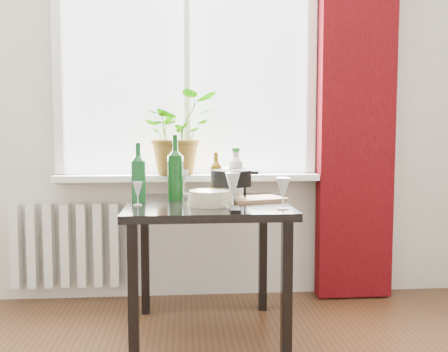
{
  "coord_description": "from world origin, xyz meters",
  "views": [
    {
      "loc": [
        -0.03,
        -1.13,
        1.11
      ],
      "look_at": [
        0.19,
        1.55,
        0.88
      ],
      "focal_mm": 40.0,
      "sensor_mm": 36.0,
      "label": 1
    }
  ],
  "objects": [
    {
      "name": "radiator",
      "position": [
        -0.75,
        2.18,
        0.38
      ],
      "size": [
        0.8,
        0.1,
        0.55
      ],
      "color": "silver",
      "rests_on": "ground"
    },
    {
      "name": "wineglass_front_right",
      "position": [
        0.22,
        1.33,
        0.83
      ],
      "size": [
        0.1,
        0.1,
        0.18
      ],
      "primitive_type": null,
      "rotation": [
        0.0,
        0.0,
        0.42
      ],
      "color": "silver",
      "rests_on": "table"
    },
    {
      "name": "curtain",
      "position": [
        1.12,
        2.12,
        1.3
      ],
      "size": [
        0.5,
        0.12,
        2.56
      ],
      "color": "#3A0508",
      "rests_on": "ground"
    },
    {
      "name": "plate_stack",
      "position": [
        0.11,
        1.43,
        0.78
      ],
      "size": [
        0.26,
        0.26,
        0.08
      ],
      "primitive_type": "cylinder",
      "rotation": [
        0.0,
        0.0,
        0.11
      ],
      "color": "beige",
      "rests_on": "table"
    },
    {
      "name": "bottle_amber",
      "position": [
        0.16,
        1.77,
        0.88
      ],
      "size": [
        0.08,
        0.08,
        0.27
      ],
      "primitive_type": null,
      "rotation": [
        0.0,
        0.0,
        -0.36
      ],
      "color": "brown",
      "rests_on": "table"
    },
    {
      "name": "wine_bottle_right",
      "position": [
        -0.07,
        1.68,
        0.93
      ],
      "size": [
        0.11,
        0.11,
        0.37
      ],
      "primitive_type": null,
      "rotation": [
        0.0,
        0.0,
        -0.38
      ],
      "color": "#0B3B0F",
      "rests_on": "table"
    },
    {
      "name": "wineglass_far_right",
      "position": [
        0.46,
        1.27,
        0.82
      ],
      "size": [
        0.08,
        0.08,
        0.16
      ],
      "primitive_type": null,
      "rotation": [
        0.0,
        0.0,
        0.1
      ],
      "color": "silver",
      "rests_on": "table"
    },
    {
      "name": "wine_bottle_left",
      "position": [
        -0.27,
        1.61,
        0.9
      ],
      "size": [
        0.1,
        0.1,
        0.33
      ],
      "primitive_type": null,
      "rotation": [
        0.0,
        0.0,
        0.41
      ],
      "color": "#0D4419",
      "rests_on": "table"
    },
    {
      "name": "wineglass_back_left",
      "position": [
        -0.03,
        1.92,
        0.82
      ],
      "size": [
        0.07,
        0.07,
        0.16
      ],
      "primitive_type": null,
      "rotation": [
        0.0,
        0.0,
        -0.13
      ],
      "color": "silver",
      "rests_on": "table"
    },
    {
      "name": "window",
      "position": [
        0.0,
        2.22,
        1.6
      ],
      "size": [
        1.72,
        0.08,
        1.62
      ],
      "color": "white",
      "rests_on": "ground"
    },
    {
      "name": "cleaning_bottle",
      "position": [
        0.28,
        1.78,
        0.89
      ],
      "size": [
        0.09,
        0.09,
        0.29
      ],
      "primitive_type": null,
      "rotation": [
        0.0,
        0.0,
        -0.09
      ],
      "color": "silver",
      "rests_on": "table"
    },
    {
      "name": "table",
      "position": [
        0.1,
        1.55,
        0.65
      ],
      "size": [
        0.85,
        0.85,
        0.74
      ],
      "color": "black",
      "rests_on": "ground"
    },
    {
      "name": "cutting_board",
      "position": [
        0.37,
        1.6,
        0.75
      ],
      "size": [
        0.36,
        0.3,
        0.02
      ],
      "primitive_type": "cube",
      "rotation": [
        0.0,
        0.0,
        0.36
      ],
      "color": "#966C44",
      "rests_on": "table"
    },
    {
      "name": "fondue_pot",
      "position": [
        0.24,
        1.59,
        0.83
      ],
      "size": [
        0.3,
        0.27,
        0.17
      ],
      "primitive_type": null,
      "rotation": [
        0.0,
        0.0,
        0.23
      ],
      "color": "black",
      "rests_on": "table"
    },
    {
      "name": "wineglass_front_left",
      "position": [
        -0.26,
        1.46,
        0.8
      ],
      "size": [
        0.07,
        0.07,
        0.13
      ],
      "primitive_type": null,
      "rotation": [
        0.0,
        0.0,
        0.4
      ],
      "color": "silver",
      "rests_on": "table"
    },
    {
      "name": "windowsill",
      "position": [
        0.0,
        2.15,
        0.82
      ],
      "size": [
        1.72,
        0.2,
        0.04
      ],
      "color": "white",
      "rests_on": "ground"
    },
    {
      "name": "tv_remote",
      "position": [
        0.22,
        1.23,
        0.75
      ],
      "size": [
        0.06,
        0.16,
        0.02
      ],
      "primitive_type": "cube",
      "rotation": [
        0.0,
        0.0,
        -0.05
      ],
      "color": "black",
      "rests_on": "table"
    },
    {
      "name": "wineglass_back_center",
      "position": [
        0.23,
        1.71,
        0.83
      ],
      "size": [
        0.08,
        0.08,
        0.18
      ],
      "primitive_type": null,
      "rotation": [
        0.0,
        0.0,
        0.05
      ],
      "color": "#B3BCC0",
      "rests_on": "table"
    },
    {
      "name": "potted_plant",
      "position": [
        -0.06,
        2.13,
        1.11
      ],
      "size": [
        0.62,
        0.59,
        0.54
      ],
      "primitive_type": "imported",
      "rotation": [
        0.0,
        0.0,
        0.46
      ],
      "color": "#286A1C",
      "rests_on": "windowsill"
    }
  ]
}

